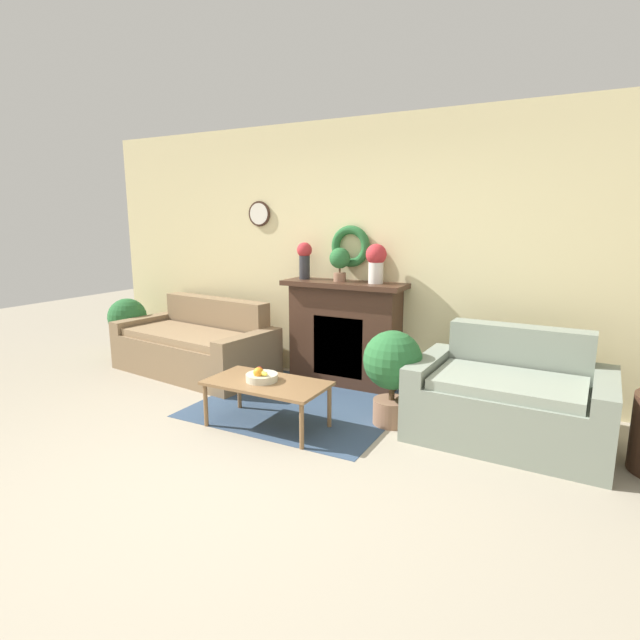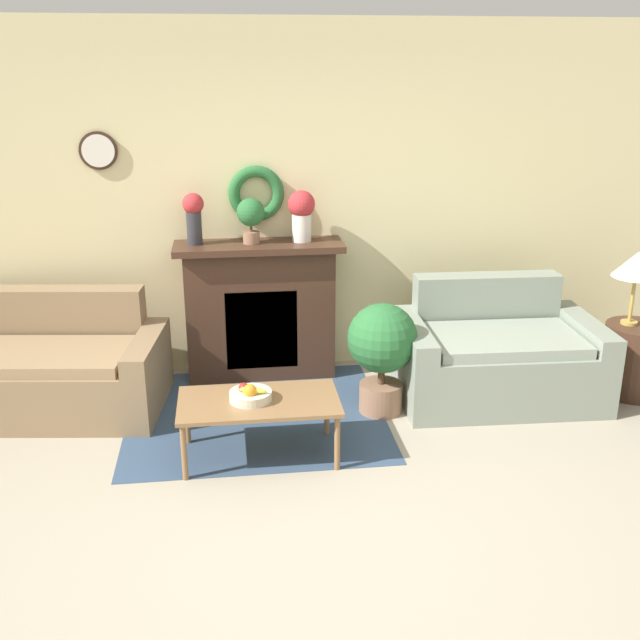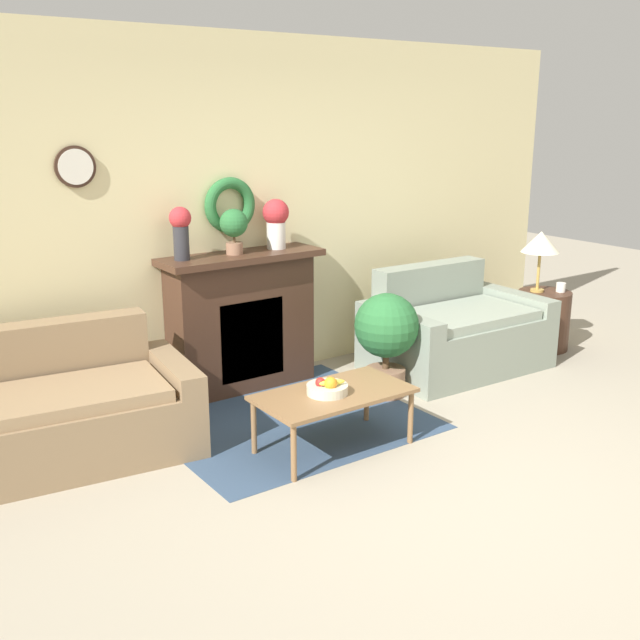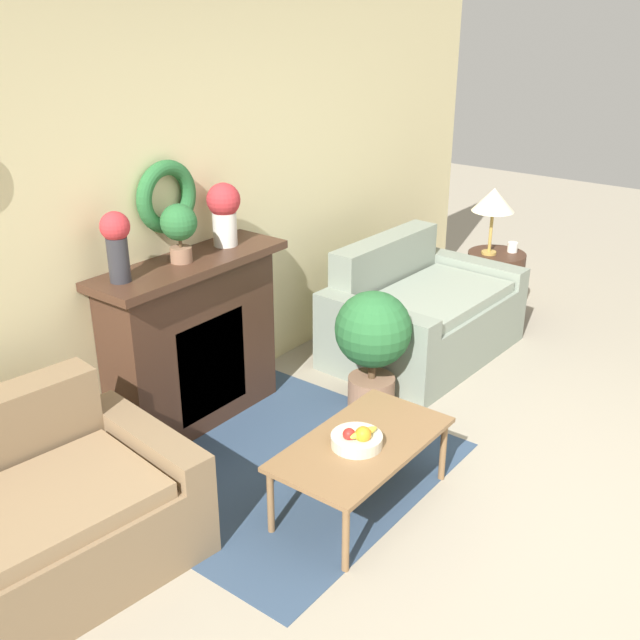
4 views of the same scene
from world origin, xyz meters
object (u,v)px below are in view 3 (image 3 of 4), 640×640
(coffee_table, at_px, (334,397))
(potted_plant_floor_by_loveseat, at_px, (386,334))
(vase_on_mantel_right, at_px, (276,220))
(couch_left, at_px, (42,416))
(fruit_bowl, at_px, (328,388))
(loveseat_right, at_px, (454,332))
(vase_on_mantel_left, at_px, (181,229))
(mug, at_px, (561,287))
(side_table_by_loveseat, at_px, (543,320))
(table_lamp, at_px, (541,243))
(potted_plant_on_mantel, at_px, (234,226))
(fireplace, at_px, (242,321))

(coffee_table, bearing_deg, potted_plant_floor_by_loveseat, 30.98)
(vase_on_mantel_right, height_order, potted_plant_floor_by_loveseat, vase_on_mantel_right)
(couch_left, bearing_deg, fruit_bowl, -24.30)
(loveseat_right, xyz_separation_m, vase_on_mantel_left, (-2.19, 0.62, 1.00))
(couch_left, xyz_separation_m, coffee_table, (1.58, -0.93, 0.06))
(mug, distance_m, potted_plant_floor_by_loveseat, 2.06)
(side_table_by_loveseat, bearing_deg, couch_left, 175.85)
(table_lamp, bearing_deg, fruit_bowl, -166.95)
(vase_on_mantel_right, xyz_separation_m, potted_plant_floor_by_loveseat, (0.48, -0.79, -0.81))
(vase_on_mantel_left, height_order, potted_plant_floor_by_loveseat, vase_on_mantel_left)
(side_table_by_loveseat, bearing_deg, mug, -37.87)
(fruit_bowl, bearing_deg, coffee_table, 4.15)
(coffee_table, xyz_separation_m, potted_plant_on_mantel, (0.03, 1.31, 0.94))
(fireplace, distance_m, potted_plant_on_mantel, 0.75)
(fireplace, bearing_deg, mug, -15.59)
(coffee_table, xyz_separation_m, vase_on_mantel_right, (0.42, 1.33, 0.95))
(vase_on_mantel_right, bearing_deg, table_lamp, -15.90)
(coffee_table, bearing_deg, potted_plant_on_mantel, 88.62)
(fruit_bowl, distance_m, vase_on_mantel_left, 1.63)
(fireplace, relative_size, potted_plant_floor_by_loveseat, 1.59)
(couch_left, height_order, coffee_table, couch_left)
(mug, xyz_separation_m, potted_plant_floor_by_loveseat, (-2.06, 0.01, -0.09))
(loveseat_right, relative_size, coffee_table, 1.48)
(potted_plant_floor_by_loveseat, bearing_deg, mug, -0.36)
(loveseat_right, bearing_deg, vase_on_mantel_left, 166.34)
(table_lamp, xyz_separation_m, potted_plant_floor_by_loveseat, (-1.89, -0.12, -0.49))
(vase_on_mantel_right, bearing_deg, couch_left, -168.60)
(potted_plant_floor_by_loveseat, bearing_deg, potted_plant_on_mantel, 138.10)
(fireplace, distance_m, side_table_by_loveseat, 2.87)
(loveseat_right, relative_size, vase_on_mantel_right, 3.84)
(side_table_by_loveseat, bearing_deg, coffee_table, -167.97)
(couch_left, xyz_separation_m, side_table_by_loveseat, (4.42, -0.32, -0.02))
(table_lamp, distance_m, vase_on_mantel_right, 2.48)
(fruit_bowl, bearing_deg, vase_on_mantel_right, 70.68)
(potted_plant_floor_by_loveseat, bearing_deg, vase_on_mantel_left, 148.30)
(fireplace, xyz_separation_m, table_lamp, (2.70, -0.67, 0.44))
(table_lamp, relative_size, potted_plant_on_mantel, 1.61)
(fireplace, relative_size, loveseat_right, 0.86)
(potted_plant_on_mantel, bearing_deg, fireplace, 15.48)
(couch_left, height_order, vase_on_mantel_left, vase_on_mantel_left)
(coffee_table, distance_m, table_lamp, 2.93)
(couch_left, xyz_separation_m, fruit_bowl, (1.52, -0.93, 0.14))
(fruit_bowl, height_order, mug, mug)
(coffee_table, height_order, table_lamp, table_lamp)
(table_lamp, distance_m, vase_on_mantel_left, 3.26)
(loveseat_right, xyz_separation_m, potted_plant_floor_by_loveseat, (-0.91, -0.18, 0.19))
(coffee_table, bearing_deg, vase_on_mantel_right, 72.62)
(couch_left, height_order, side_table_by_loveseat, couch_left)
(couch_left, height_order, mug, couch_left)
(coffee_table, distance_m, potted_plant_on_mantel, 1.61)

